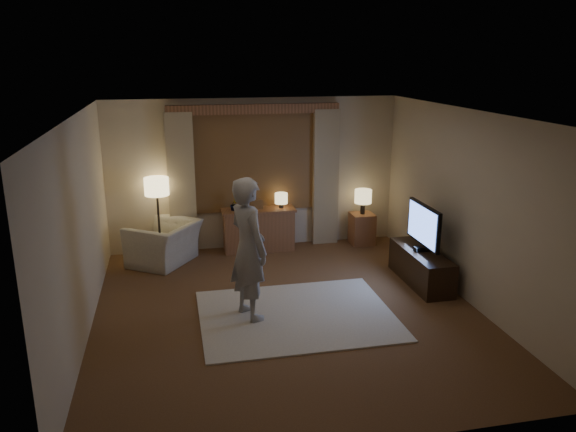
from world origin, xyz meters
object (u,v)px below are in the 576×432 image
object	(u,v)px
side_table	(362,229)
sideboard	(259,231)
person	(248,249)
armchair	(164,243)
tv_stand	(421,267)

from	to	relation	value
side_table	sideboard	bearing A→B (deg)	178.47
side_table	person	world-z (taller)	person
armchair	person	distance (m)	2.56
side_table	person	distance (m)	3.53
armchair	side_table	bearing A→B (deg)	128.65
armchair	side_table	world-z (taller)	armchair
sideboard	tv_stand	world-z (taller)	sideboard
armchair	tv_stand	distance (m)	4.08
person	tv_stand	bearing A→B (deg)	-99.19
armchair	tv_stand	size ratio (longest dim) A/B	0.74
side_table	tv_stand	size ratio (longest dim) A/B	0.40
sideboard	person	xyz separation A→B (m)	(-0.53, -2.56, 0.59)
sideboard	tv_stand	distance (m)	2.89
armchair	side_table	distance (m)	3.49
sideboard	person	size ratio (longest dim) A/B	0.65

